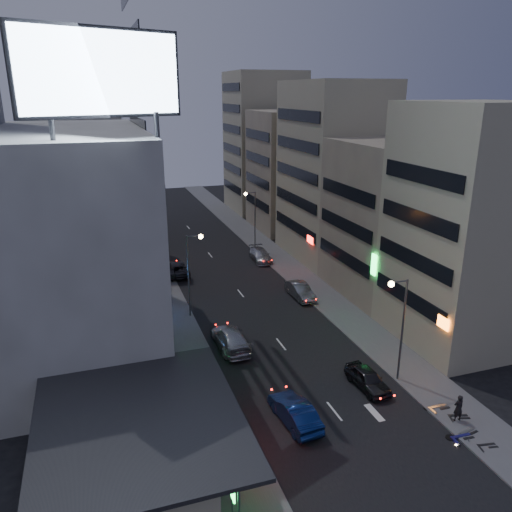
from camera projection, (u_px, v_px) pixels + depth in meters
name	position (u px, v px, depth m)	size (l,w,h in m)	color
ground	(364.00, 449.00, 30.30)	(180.00, 180.00, 0.00)	black
sidewalk_left	(161.00, 288.00, 54.88)	(4.00, 120.00, 0.12)	#4C4C4F
sidewalk_right	(295.00, 273.00, 59.70)	(4.00, 120.00, 0.12)	#4C4C4F
food_court	(124.00, 451.00, 27.28)	(11.00, 13.00, 3.88)	tan
white_building	(60.00, 243.00, 40.36)	(14.00, 24.00, 18.00)	beige
shophouse_near	(468.00, 228.00, 41.14)	(10.00, 11.00, 20.00)	tan
shophouse_mid	(392.00, 219.00, 52.27)	(11.00, 12.00, 16.00)	tan
shophouse_far	(333.00, 172.00, 62.89)	(10.00, 14.00, 22.00)	tan
far_left_a	(79.00, 180.00, 63.00)	(11.00, 10.00, 20.00)	beige
far_left_b	(78.00, 183.00, 75.34)	(12.00, 10.00, 15.00)	gray
far_right_a	(291.00, 171.00, 77.17)	(11.00, 12.00, 18.00)	tan
far_right_b	(264.00, 143.00, 88.98)	(12.00, 12.00, 24.00)	tan
billboard	(101.00, 73.00, 28.57)	(9.52, 3.75, 6.20)	#595B60
street_lamp_right_near	(399.00, 316.00, 35.80)	(1.60, 0.44, 8.02)	#595B60
street_lamp_left	(192.00, 264.00, 46.64)	(1.60, 0.44, 8.02)	#595B60
street_lamp_right_far	(252.00, 212.00, 66.41)	(1.60, 0.44, 8.02)	#595B60
parked_car_right_near	(368.00, 379.00, 36.38)	(1.74, 4.33, 1.47)	black
parked_car_right_mid	(300.00, 291.00, 52.35)	(1.66, 4.77, 1.57)	gray
parked_car_left	(176.00, 269.00, 58.91)	(2.57, 5.57, 1.55)	#232328
parked_car_right_far	(261.00, 255.00, 63.87)	(2.13, 5.23, 1.52)	#ABADB3
road_car_blue	(295.00, 412.00, 32.50)	(1.72, 4.93, 1.62)	navy
road_car_silver	(231.00, 339.00, 42.05)	(2.40, 5.90, 1.71)	#A6A9AF
person	(458.00, 408.00, 32.50)	(0.69, 0.45, 1.88)	black
scooter_black_a	(495.00, 435.00, 30.54)	(1.74, 0.58, 1.07)	black
scooter_silver_a	(473.00, 420.00, 31.90)	(1.91, 0.64, 1.17)	#9FA3A7
scooter_blue	(470.00, 425.00, 31.39)	(2.01, 0.67, 1.23)	navy
scooter_black_b	(468.00, 407.00, 33.21)	(1.95, 0.65, 1.19)	black
scooter_silver_b	(446.00, 396.00, 34.32)	(2.04, 0.68, 1.25)	#AAAEB2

